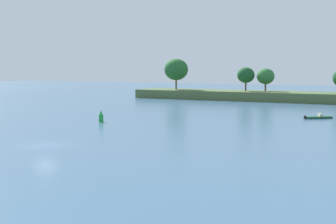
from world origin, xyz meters
name	(u,v)px	position (x,y,z in m)	size (l,w,h in m)	color
ground_plane	(45,146)	(0.00, 0.00, 0.00)	(400.00, 400.00, 0.00)	#3D607F
treeline_island	(290,88)	(7.28, 81.52, 3.50)	(75.01, 12.66, 11.12)	#4C6038
small_motorboat	(318,117)	(21.23, 42.62, 0.21)	(4.43, 4.05, 0.85)	#19472D
channel_buoy_green	(101,117)	(-7.87, 21.18, 0.81)	(0.70, 0.70, 1.90)	green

